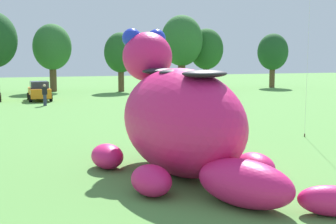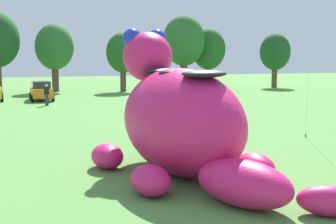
% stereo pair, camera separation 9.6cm
% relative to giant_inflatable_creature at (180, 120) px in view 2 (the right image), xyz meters
% --- Properties ---
extents(ground_plane, '(160.00, 160.00, 0.00)m').
position_rel_giant_inflatable_creature_xyz_m(ground_plane, '(0.55, 0.54, -1.75)').
color(ground_plane, '#568E42').
extents(giant_inflatable_creature, '(5.23, 9.13, 4.78)m').
position_rel_giant_inflatable_creature_xyz_m(giant_inflatable_creature, '(0.00, 0.00, 0.00)').
color(giant_inflatable_creature, '#E01E6B').
rests_on(giant_inflatable_creature, ground).
extents(car_orange, '(1.97, 4.11, 1.72)m').
position_rel_giant_inflatable_creature_xyz_m(car_orange, '(-1.87, 27.20, -0.89)').
color(car_orange, orange).
rests_on(car_orange, ground).
extents(tree_centre, '(4.29, 4.29, 7.62)m').
position_rel_giant_inflatable_creature_xyz_m(tree_centre, '(0.65, 37.82, 3.24)').
color(tree_centre, brown).
rests_on(tree_centre, ground).
extents(tree_centre_right, '(3.76, 3.76, 6.67)m').
position_rel_giant_inflatable_creature_xyz_m(tree_centre_right, '(7.84, 35.02, 2.62)').
color(tree_centre_right, brown).
rests_on(tree_centre_right, ground).
extents(tree_mid_right, '(4.99, 4.99, 8.86)m').
position_rel_giant_inflatable_creature_xyz_m(tree_mid_right, '(15.33, 34.97, 4.05)').
color(tree_mid_right, brown).
rests_on(tree_mid_right, ground).
extents(tree_right, '(4.18, 4.18, 7.42)m').
position_rel_giant_inflatable_creature_xyz_m(tree_right, '(18.89, 35.53, 3.10)').
color(tree_right, brown).
rests_on(tree_right, ground).
extents(tree_far_right, '(3.93, 3.93, 6.98)m').
position_rel_giant_inflatable_creature_xyz_m(tree_far_right, '(28.15, 34.77, 2.82)').
color(tree_far_right, brown).
rests_on(tree_far_right, ground).
extents(spectator_near_inflatable, '(0.38, 0.26, 1.71)m').
position_rel_giant_inflatable_creature_xyz_m(spectator_near_inflatable, '(-1.86, 22.66, -0.90)').
color(spectator_near_inflatable, '#2D334C').
rests_on(spectator_near_inflatable, ground).
extents(spectator_by_cars, '(0.38, 0.26, 1.71)m').
position_rel_giant_inflatable_creature_xyz_m(spectator_by_cars, '(6.38, 20.80, -0.90)').
color(spectator_by_cars, '#2D334C').
rests_on(spectator_by_cars, ground).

